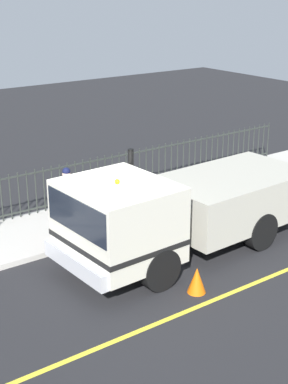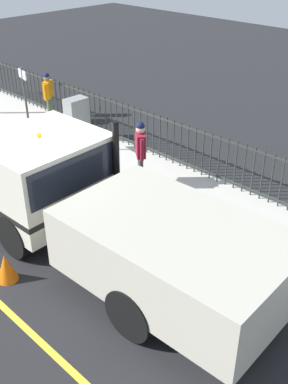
% 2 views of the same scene
% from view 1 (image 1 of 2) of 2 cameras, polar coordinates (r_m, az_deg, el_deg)
% --- Properties ---
extents(ground_plane, '(49.69, 49.69, 0.00)m').
position_cam_1_polar(ground_plane, '(13.27, -2.87, -8.26)').
color(ground_plane, '#232326').
rests_on(ground_plane, ground).
extents(sidewalk_slab, '(2.61, 22.59, 0.13)m').
position_cam_1_polar(sidewalk_slab, '(15.65, -9.09, -3.66)').
color(sidewalk_slab, beige).
rests_on(sidewalk_slab, ground).
extents(lane_marking, '(0.12, 20.33, 0.01)m').
position_cam_1_polar(lane_marking, '(11.78, 3.01, -12.23)').
color(lane_marking, yellow).
rests_on(lane_marking, ground).
extents(work_truck, '(2.67, 6.92, 2.55)m').
position_cam_1_polar(work_truck, '(13.73, 3.04, -1.61)').
color(work_truck, silver).
rests_on(work_truck, ground).
extents(worker_standing, '(0.46, 0.52, 1.70)m').
position_cam_1_polar(worker_standing, '(15.08, -7.62, 0.03)').
color(worker_standing, maroon).
rests_on(worker_standing, sidewalk_slab).
extents(iron_fence, '(0.04, 19.24, 1.31)m').
position_cam_1_polar(iron_fence, '(16.34, -11.07, 0.00)').
color(iron_fence, '#2D332D').
rests_on(iron_fence, sidewalk_slab).
extents(traffic_cone, '(0.41, 0.41, 0.58)m').
position_cam_1_polar(traffic_cone, '(12.51, 5.26, -8.70)').
color(traffic_cone, orange).
rests_on(traffic_cone, ground).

